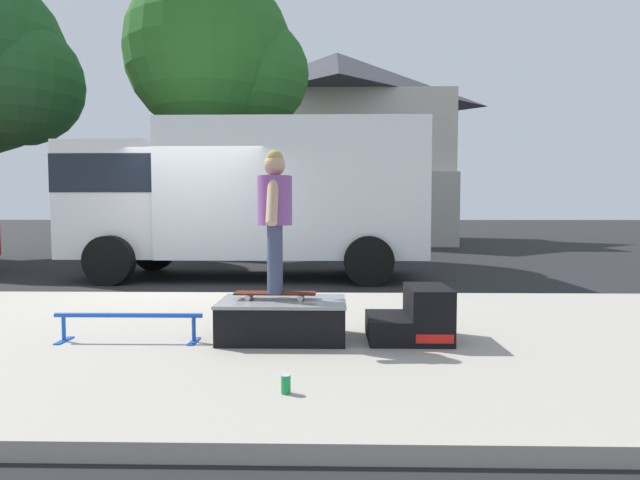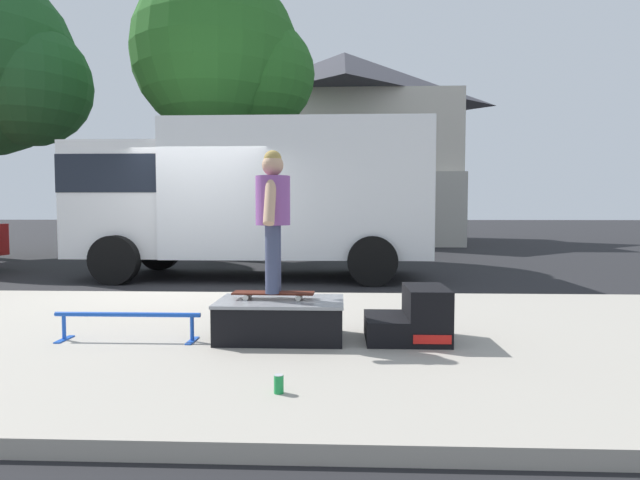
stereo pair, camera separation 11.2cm
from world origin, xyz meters
The scene contains 11 objects.
ground_plane centered at (0.00, 0.00, 0.00)m, with size 140.00×140.00×0.00m, color black.
sidewalk_slab centered at (0.00, -3.00, 0.06)m, with size 50.00×5.00×0.12m, color #A8A093.
skate_box centered at (2.01, -3.29, 0.32)m, with size 1.20×0.72×0.38m.
kicker_ramp centered at (3.27, -3.29, 0.33)m, with size 0.76×0.67×0.51m.
grind_rail centered at (0.57, -3.42, 0.32)m, with size 1.39×0.28×0.27m.
skateboard centered at (1.93, -3.26, 0.55)m, with size 0.79×0.22×0.07m.
skater_kid centered at (1.93, -3.26, 1.36)m, with size 0.33×0.70×1.35m.
soda_can centered at (2.16, -4.76, 0.18)m, with size 0.07×0.07×0.13m.
box_truck centered at (0.78, 2.20, 1.70)m, with size 6.91×2.63×3.05m.
street_tree_main centered at (-0.56, 5.90, 5.43)m, with size 4.93×4.48×7.83m.
house_behind centered at (2.73, 15.05, 4.24)m, with size 9.54×8.22×8.40m.
Camera 2 is at (2.58, -8.12, 1.34)m, focal length 28.77 mm.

